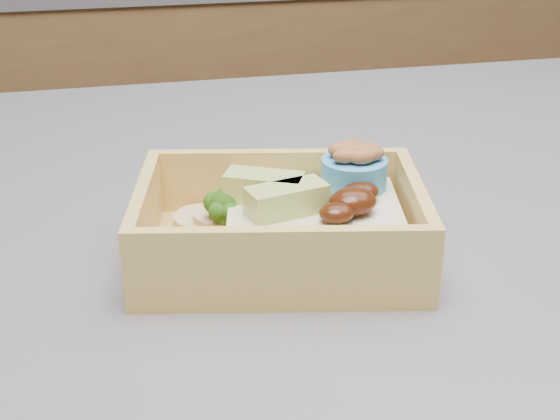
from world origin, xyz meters
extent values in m
cube|color=brown|center=(0.00, 1.20, 0.45)|extent=(3.20, 0.60, 0.90)
cube|color=tan|center=(-0.21, -0.10, 0.92)|extent=(0.20, 0.16, 0.01)
cube|color=tan|center=(-0.19, -0.04, 0.95)|extent=(0.17, 0.04, 0.04)
cube|color=tan|center=(-0.22, -0.16, 0.95)|extent=(0.17, 0.04, 0.04)
cube|color=tan|center=(-0.13, -0.12, 0.95)|extent=(0.03, 0.11, 0.04)
cube|color=tan|center=(-0.29, -0.08, 0.95)|extent=(0.03, 0.11, 0.04)
cube|color=tan|center=(-0.19, -0.10, 0.94)|extent=(0.12, 0.12, 0.03)
ellipsoid|color=#331307|center=(-0.17, -0.12, 0.96)|extent=(0.03, 0.03, 0.02)
ellipsoid|color=#331307|center=(-0.16, -0.10, 0.96)|extent=(0.03, 0.02, 0.01)
ellipsoid|color=#331307|center=(-0.18, -0.13, 0.96)|extent=(0.02, 0.02, 0.01)
cube|color=#B0C668|center=(-0.20, -0.11, 0.96)|extent=(0.05, 0.03, 0.02)
cube|color=#B0C668|center=(-0.21, -0.08, 0.96)|extent=(0.05, 0.04, 0.02)
cylinder|color=#62934F|center=(-0.24, -0.08, 0.94)|extent=(0.01, 0.01, 0.02)
sphere|color=#295E15|center=(-0.24, -0.08, 0.95)|extent=(0.02, 0.02, 0.02)
sphere|color=#295E15|center=(-0.23, -0.08, 0.95)|extent=(0.02, 0.02, 0.02)
sphere|color=#295E15|center=(-0.24, -0.07, 0.95)|extent=(0.02, 0.02, 0.02)
sphere|color=#295E15|center=(-0.23, -0.09, 0.95)|extent=(0.01, 0.01, 0.01)
sphere|color=#295E15|center=(-0.24, -0.08, 0.95)|extent=(0.01, 0.01, 0.01)
sphere|color=#295E15|center=(-0.23, -0.07, 0.95)|extent=(0.01, 0.01, 0.01)
cylinder|color=gold|center=(-0.26, -0.12, 0.94)|extent=(0.04, 0.04, 0.02)
cylinder|color=orange|center=(-0.26, -0.11, 0.95)|extent=(0.02, 0.02, 0.00)
cylinder|color=orange|center=(-0.27, -0.12, 0.95)|extent=(0.02, 0.02, 0.00)
cylinder|color=tan|center=(-0.25, -0.06, 0.93)|extent=(0.04, 0.04, 0.01)
cylinder|color=tan|center=(-0.24, -0.07, 0.94)|extent=(0.04, 0.04, 0.01)
ellipsoid|color=white|center=(-0.22, -0.06, 0.94)|extent=(0.02, 0.02, 0.02)
ellipsoid|color=white|center=(-0.27, -0.10, 0.94)|extent=(0.02, 0.02, 0.02)
cylinder|color=#3E93D3|center=(-0.15, -0.08, 0.96)|extent=(0.04, 0.04, 0.02)
ellipsoid|color=brown|center=(-0.15, -0.08, 0.98)|extent=(0.02, 0.02, 0.01)
ellipsoid|color=brown|center=(-0.14, -0.08, 0.98)|extent=(0.02, 0.02, 0.01)
ellipsoid|color=brown|center=(-0.16, -0.07, 0.98)|extent=(0.02, 0.02, 0.01)
ellipsoid|color=brown|center=(-0.15, -0.09, 0.98)|extent=(0.02, 0.02, 0.01)
ellipsoid|color=brown|center=(-0.16, -0.08, 0.98)|extent=(0.02, 0.02, 0.01)
ellipsoid|color=brown|center=(-0.14, -0.08, 0.98)|extent=(0.02, 0.02, 0.01)
ellipsoid|color=brown|center=(-0.15, -0.07, 0.98)|extent=(0.02, 0.02, 0.01)
camera|label=1|loc=(-0.30, -0.52, 1.15)|focal=50.00mm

